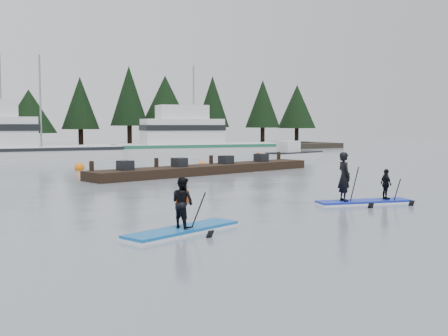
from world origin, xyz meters
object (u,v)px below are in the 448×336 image
fishing_boat_large (7,153)px  floating_dock (207,169)px  paddleboard_solo (183,215)px  paddleboard_duo (359,187)px  fishing_boat_medium (197,150)px

fishing_boat_large → floating_dock: 18.12m
fishing_boat_large → paddleboard_solo: size_ratio=4.38×
paddleboard_duo → fishing_boat_large: bearing=118.6°
fishing_boat_medium → paddleboard_solo: (-15.87, -30.26, -0.16)m
floating_dock → paddleboard_solo: (-8.94, -15.43, 0.22)m
floating_dock → paddleboard_duo: 13.74m
floating_dock → paddleboard_duo: bearing=-106.2°
fishing_boat_medium → paddleboard_duo: (-7.97, -28.52, -0.02)m
floating_dock → paddleboard_solo: paddleboard_solo is taller
paddleboard_solo → floating_dock: bearing=40.8°
fishing_boat_large → paddleboard_solo: bearing=-86.5°
fishing_boat_large → paddleboard_duo: fishing_boat_large is taller
fishing_boat_large → fishing_boat_medium: fishing_boat_large is taller
floating_dock → fishing_boat_medium: bearing=53.1°
fishing_boat_large → fishing_boat_medium: 15.57m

